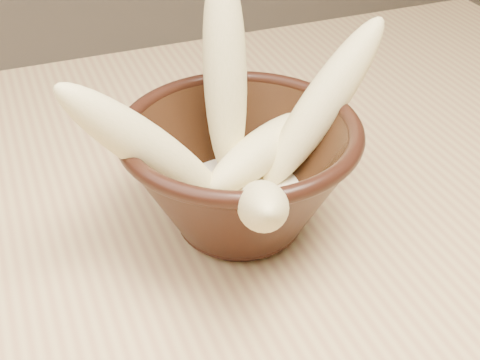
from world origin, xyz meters
The scene contains 8 objects.
table centered at (0.00, 0.00, 0.67)m, with size 1.20×0.80×0.75m.
bowl centered at (0.05, -0.01, 0.81)m, with size 0.20×0.20×0.11m.
milk_puddle centered at (0.05, -0.01, 0.79)m, with size 0.11×0.11×0.02m, color #FFEFCD.
banana_upright centered at (0.05, 0.04, 0.88)m, with size 0.04×0.04×0.19m, color #D4C97D.
banana_left centered at (-0.03, -0.01, 0.85)m, with size 0.04×0.04×0.17m, color #D4C97D.
banana_right centered at (0.13, 0.00, 0.85)m, with size 0.04×0.04×0.17m, color #D4C97D.
banana_across centered at (0.08, 0.01, 0.82)m, with size 0.04×0.04×0.13m, color #D4C97D.
banana_front centered at (0.03, -0.09, 0.84)m, with size 0.04×0.04×0.16m, color #D4C97D.
Camera 1 is at (-0.12, -0.44, 1.13)m, focal length 50.00 mm.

